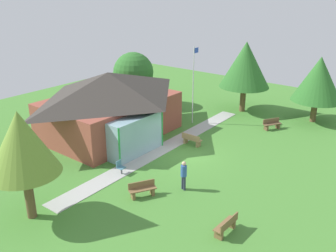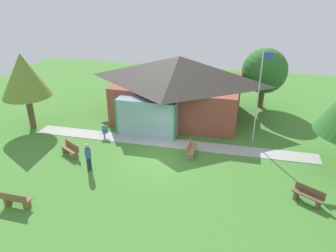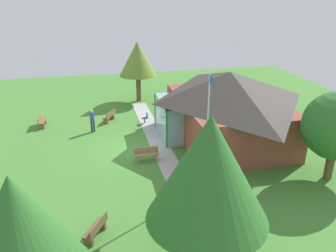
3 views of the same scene
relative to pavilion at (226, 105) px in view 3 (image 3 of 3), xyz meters
name	(u,v)px [view 3 (image 3 of 3)]	position (x,y,z in m)	size (l,w,h in m)	color
ground_plane	(134,150)	(0.49, -6.50, -2.50)	(44.00, 44.00, 0.00)	#478433
pavilion	(226,105)	(0.00, 0.00, 0.00)	(10.31, 8.36, 4.82)	brown
footpath	(160,147)	(0.49, -4.71, -2.49)	(19.15, 1.30, 0.03)	#ADADA8
flagpole	(208,128)	(5.96, -3.34, 0.95)	(0.64, 0.08, 6.31)	silver
bench_lawn_far_right	(96,229)	(8.69, -9.11, -2.10)	(1.52, 1.13, 0.84)	brown
bench_front_left	(42,121)	(-5.13, -12.96, -2.10)	(1.51, 0.47, 0.84)	brown
bench_rear_near_path	(147,154)	(2.17, -5.90, -2.10)	(0.46, 1.51, 0.84)	#9E7A51
bench_mid_left	(110,116)	(-5.14, -7.77, -2.10)	(1.52, 1.12, 0.84)	brown
patio_chair_west	(145,118)	(-4.07, -5.03, -2.09)	(0.47, 0.47, 0.86)	teal
visitor_strolling_lawn	(92,119)	(-3.18, -9.10, -1.48)	(0.34, 0.34, 1.74)	#2D3347
tree_east_hedge	(209,170)	(11.29, -5.11, 1.73)	(4.40, 4.40, 6.24)	brown
tree_far_east	(18,233)	(12.52, -11.07, 1.12)	(4.04, 4.04, 5.46)	brown
tree_west_hedge	(138,59)	(-9.96, -4.75, 1.46)	(3.42, 3.42, 5.54)	brown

